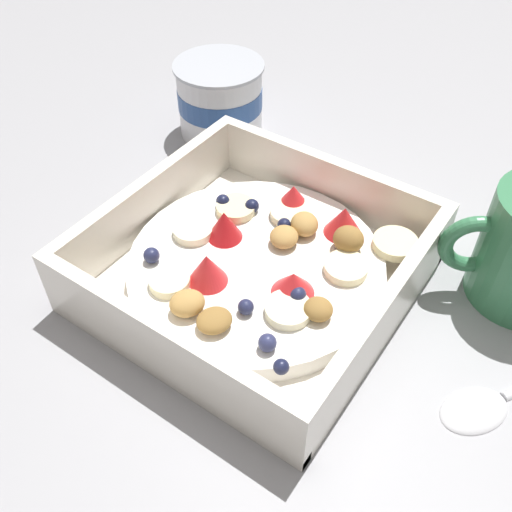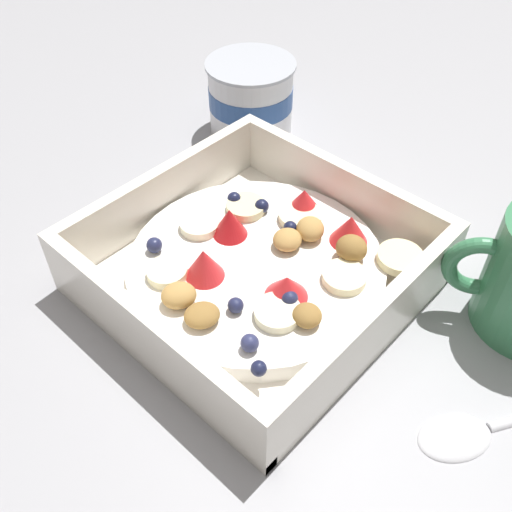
% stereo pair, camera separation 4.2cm
% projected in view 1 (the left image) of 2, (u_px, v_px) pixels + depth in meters
% --- Properties ---
extents(ground_plane, '(2.40, 2.40, 0.00)m').
position_uv_depth(ground_plane, '(275.00, 284.00, 0.45)').
color(ground_plane, '#9E9EA3').
extents(fruit_bowl, '(0.22, 0.22, 0.06)m').
position_uv_depth(fruit_bowl, '(258.00, 266.00, 0.43)').
color(fruit_bowl, white).
rests_on(fruit_bowl, ground).
extents(spoon, '(0.11, 0.16, 0.01)m').
position_uv_depth(spoon, '(509.00, 393.00, 0.37)').
color(spoon, silver).
rests_on(spoon, ground).
extents(yogurt_cup, '(0.09, 0.09, 0.07)m').
position_uv_depth(yogurt_cup, '(220.00, 99.00, 0.57)').
color(yogurt_cup, white).
rests_on(yogurt_cup, ground).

